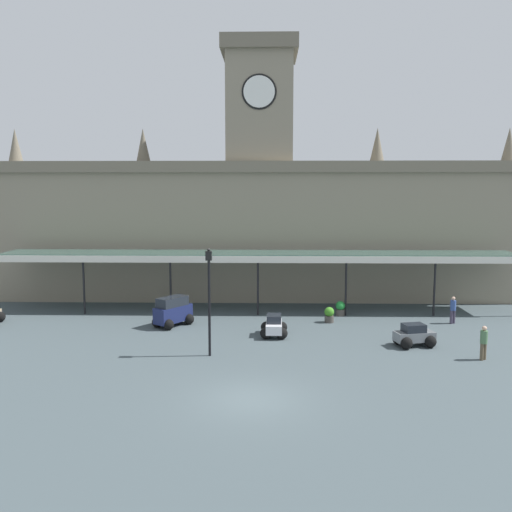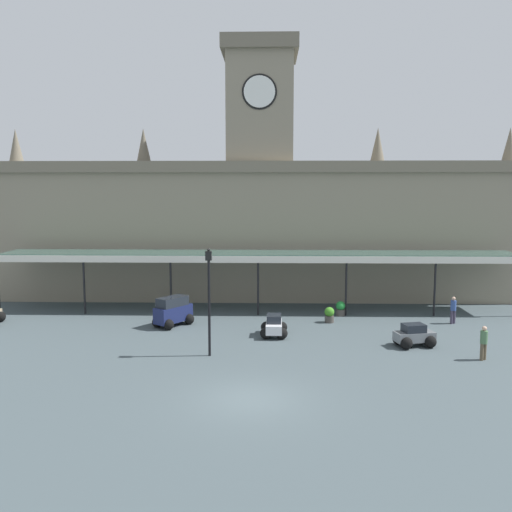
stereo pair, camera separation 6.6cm
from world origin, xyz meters
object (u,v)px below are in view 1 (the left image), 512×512
Objects in this scene: car_grey_sedan at (414,337)px; planter_near_kerb at (340,308)px; car_white_sedan at (274,327)px; pedestrian_crossing_forecourt at (453,309)px; pedestrian_near_entrance at (484,341)px; planter_by_canopy at (329,315)px; victorian_lamppost at (209,290)px; car_navy_van at (173,313)px.

car_grey_sedan reaches higher than planter_near_kerb.
pedestrian_crossing_forecourt is (10.97, 3.03, 0.41)m from car_white_sedan.
pedestrian_near_entrance is (10.02, -4.11, 0.41)m from car_white_sedan.
car_white_sedan is 2.15× the size of planter_by_canopy.
victorian_lamppost is 5.55× the size of planter_near_kerb.
pedestrian_near_entrance is at bearing -47.79° from planter_by_canopy.
car_navy_van is (-13.36, 3.92, 0.30)m from car_grey_sedan.
victorian_lamppost is 11.85m from planter_near_kerb.
car_white_sedan is (6.04, -2.07, -0.30)m from car_navy_van.
victorian_lamppost reaches higher than car_white_sedan.
car_navy_van is 6.39m from car_white_sedan.
car_navy_van reaches higher than pedestrian_near_entrance.
car_white_sedan is at bearing 157.70° from pedestrian_near_entrance.
car_white_sedan is at bearing -137.68° from planter_by_canopy.
car_navy_van is at bearing -164.58° from planter_near_kerb.
victorian_lamppost is at bearing -154.46° from pedestrian_crossing_forecourt.
planter_by_canopy is (3.45, 3.14, -0.01)m from car_white_sedan.
pedestrian_crossing_forecourt reaches higher than planter_by_canopy.
planter_near_kerb is at bearing 62.91° from planter_by_canopy.
pedestrian_crossing_forecourt is at bearing 3.23° from car_navy_van.
car_grey_sedan is 7.41m from planter_near_kerb.
victorian_lamppost is (-10.52, -1.89, 2.78)m from car_grey_sedan.
pedestrian_near_entrance reaches higher than planter_near_kerb.
planter_near_kerb is at bearing 163.88° from pedestrian_crossing_forecourt.
pedestrian_near_entrance is 13.44m from victorian_lamppost.
pedestrian_crossing_forecourt is at bearing 53.20° from car_grey_sedan.
car_grey_sedan is 6.32m from planter_by_canopy.
car_grey_sedan is at bearing 10.19° from victorian_lamppost.
victorian_lamppost is 9.97m from planter_by_canopy.
pedestrian_crossing_forecourt is (0.95, 7.14, 0.00)m from pedestrian_near_entrance.
victorian_lamppost is (2.84, -5.81, 2.48)m from car_navy_van.
car_white_sedan is at bearing -18.88° from car_navy_van.
pedestrian_near_entrance is at bearing -97.58° from pedestrian_crossing_forecourt.
pedestrian_crossing_forecourt is (17.01, 0.96, 0.10)m from car_navy_van.
planter_by_canopy is at bearing 132.21° from pedestrian_near_entrance.
pedestrian_near_entrance is at bearing -21.03° from car_navy_van.
car_navy_van is 2.68× the size of planter_near_kerb.
pedestrian_crossing_forecourt is at bearing -16.12° from planter_near_kerb.
planter_by_canopy is (-7.52, 0.11, -0.42)m from pedestrian_crossing_forecourt.
pedestrian_near_entrance reaches higher than car_white_sedan.
car_navy_van is at bearing 163.64° from car_grey_sedan.
car_white_sedan is at bearing -164.57° from pedestrian_crossing_forecourt.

